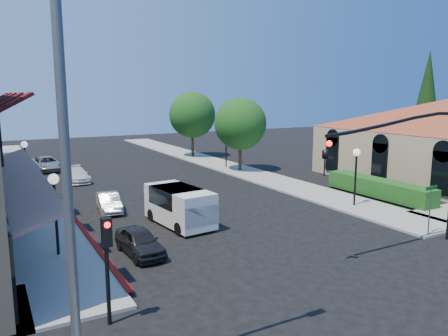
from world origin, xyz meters
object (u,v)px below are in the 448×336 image
parked_car_a (140,242)px  cobra_streetlight (85,173)px  street_tree_a (240,124)px  white_van (180,204)px  signal_mast_arm (425,157)px  secondary_signal (107,251)px  parked_car_c (77,175)px  lamppost_left_far (25,153)px  street_tree_b (192,115)px  conifer_far (427,98)px  parked_car_b (109,202)px  lamppost_left_near (54,194)px  lamppost_right_far (226,139)px  lamppost_right_near (356,163)px  street_name_sign (430,202)px  parked_car_d (47,164)px

parked_car_a → cobra_streetlight: bearing=-116.9°
street_tree_a → white_van: 16.83m
signal_mast_arm → secondary_signal: (-13.86, -0.09, -1.77)m
cobra_streetlight → parked_car_c: bearing=80.5°
cobra_streetlight → lamppost_left_far: bearing=88.5°
street_tree_b → parked_car_c: size_ratio=1.84×
conifer_far → cobra_streetlight: bearing=-151.7°
conifer_far → lamppost_left_far: 36.90m
signal_mast_arm → parked_car_b: bearing=130.1°
lamppost_left_near → cobra_streetlight: bearing=-93.7°
conifer_far → lamppost_left_far: size_ratio=3.08×
lamppost_left_near → lamppost_right_far: size_ratio=1.00×
signal_mast_arm → parked_car_c: (-10.66, 22.49, -3.53)m
street_tree_a → secondary_signal: size_ratio=1.95×
lamppost_left_near → lamppost_right_near: size_ratio=1.00×
street_name_sign → parked_car_c: size_ratio=0.65×
parked_car_c → lamppost_left_near: bearing=-103.6°
conifer_far → street_tree_a: conifer_far is taller
conifer_far → parked_car_a: conifer_far is taller
conifer_far → lamppost_right_far: conifer_far is taller
parked_car_c → cobra_streetlight: bearing=-100.1°
conifer_far → street_tree_a: bearing=168.2°
cobra_streetlight → white_van: cobra_streetlight is taller
cobra_streetlight → lamppost_right_near: 20.44m
lamppost_left_near → parked_car_d: bearing=84.2°
signal_mast_arm → lamppost_left_far: 25.07m
lamppost_right_far → parked_car_a: bearing=-128.6°
cobra_streetlight → street_tree_a: bearing=53.2°
street_name_sign → lamppost_left_near: (-16.00, 5.80, 1.04)m
street_tree_a → parked_car_d: 17.60m
street_name_sign → white_van: bearing=142.5°
signal_mast_arm → street_tree_b: bearing=84.5°
lamppost_left_far → parked_car_a: (3.11, -15.38, -2.17)m
secondary_signal → lamppost_left_near: 6.63m
lamppost_right_near → parked_car_a: lamppost_right_near is taller
conifer_far → street_tree_b: size_ratio=1.57×
signal_mast_arm → parked_car_a: bearing=155.5°
street_tree_a → parked_car_a: size_ratio=1.94×
street_name_sign → lamppost_right_near: 5.98m
white_van → street_name_sign: bearing=-37.5°
conifer_far → cobra_streetlight: (-37.15, -20.00, -1.09)m
lamppost_left_near → street_tree_b: bearing=54.2°
street_tree_b → white_van: bearing=-116.3°
conifer_far → lamppost_right_far: size_ratio=3.08×
conifer_far → street_name_sign: size_ratio=4.40×
lamppost_left_far → parked_car_c: size_ratio=0.94×
lamppost_left_far → parked_car_b: bearing=-64.7°
cobra_streetlight → street_name_sign: cobra_streetlight is taller
street_tree_b → lamppost_left_far: (-17.30, -10.00, -1.81)m
secondary_signal → lamppost_right_far: bearing=53.9°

